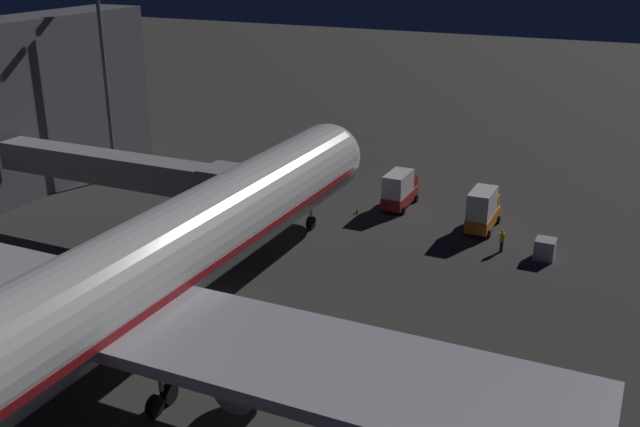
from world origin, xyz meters
name	(u,v)px	position (x,y,z in m)	size (l,w,h in m)	color
ground_plane	(204,312)	(0.00, 0.00, 0.00)	(320.00, 320.00, 0.00)	#383533
airliner_at_gate	(97,300)	(0.00, 10.19, 5.66)	(54.37, 68.82, 19.01)	silver
jet_bridge	(133,172)	(13.18, -9.72, 5.75)	(24.86, 3.40, 7.28)	#9E9E99
apron_floodlight_mast	(105,70)	(25.50, -21.51, 11.67)	(2.90, 0.50, 20.39)	#59595E
ops_van	(400,189)	(-5.20, -26.08, 1.80)	(2.36, 5.55, 3.57)	maroon
cargo_truck_aft	(483,209)	(-13.81, -23.67, 1.90)	(2.36, 5.49, 3.80)	orange
baggage_container_near_belt	(545,249)	(-19.97, -19.49, 0.82)	(1.58, 1.66, 1.64)	#B7BABF
ground_crew_near_nose_gear	(502,240)	(-16.50, -19.33, 1.07)	(0.40, 0.40, 1.93)	black
traffic_cone_nose_port	(357,210)	(-2.20, -22.68, 0.28)	(0.36, 0.36, 0.55)	orange
traffic_cone_nose_starboard	(315,204)	(2.20, -22.68, 0.28)	(0.36, 0.36, 0.55)	orange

